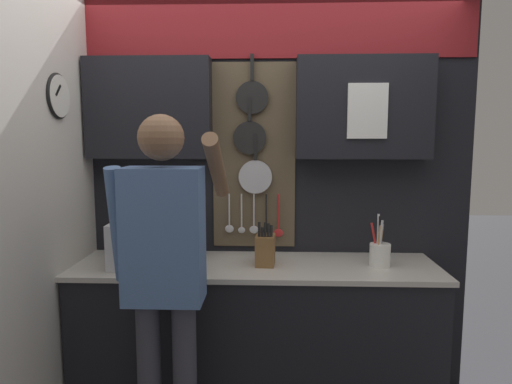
% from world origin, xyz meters
% --- Properties ---
extents(base_cabinet_counter, '(2.17, 0.61, 0.92)m').
position_xyz_m(base_cabinet_counter, '(0.00, -0.00, 0.46)').
color(base_cabinet_counter, black).
rests_on(base_cabinet_counter, ground_plane).
extents(back_wall_unit, '(2.74, 0.22, 2.54)m').
position_xyz_m(back_wall_unit, '(0.00, 0.27, 1.53)').
color(back_wall_unit, black).
rests_on(back_wall_unit, ground_plane).
extents(side_wall, '(0.07, 1.60, 2.54)m').
position_xyz_m(side_wall, '(-1.10, -0.41, 1.28)').
color(side_wall, silver).
rests_on(side_wall, ground_plane).
extents(microwave, '(0.50, 0.38, 0.26)m').
position_xyz_m(microwave, '(-0.59, -0.02, 1.06)').
color(microwave, silver).
rests_on(microwave, base_cabinet_counter).
extents(knife_block, '(0.12, 0.16, 0.27)m').
position_xyz_m(knife_block, '(0.06, -0.02, 1.02)').
color(knife_block, brown).
rests_on(knife_block, base_cabinet_counter).
extents(utensil_crock, '(0.12, 0.12, 0.31)m').
position_xyz_m(utensil_crock, '(0.73, -0.02, 1.00)').
color(utensil_crock, white).
rests_on(utensil_crock, base_cabinet_counter).
extents(person, '(0.54, 0.63, 1.79)m').
position_xyz_m(person, '(-0.43, -0.51, 1.08)').
color(person, '#383842').
rests_on(person, ground_plane).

